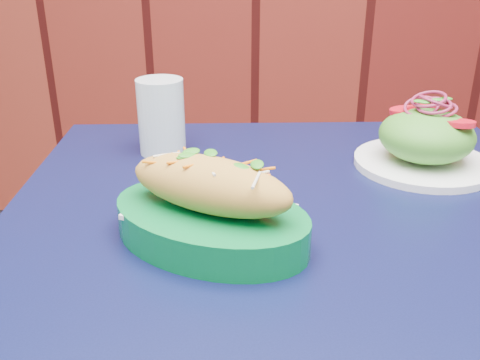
# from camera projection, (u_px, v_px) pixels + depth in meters

# --- Properties ---
(cafe_table) EXTENTS (0.90, 0.90, 0.75)m
(cafe_table) POSITION_uv_depth(u_px,v_px,m) (296.00, 270.00, 0.75)
(cafe_table) COLOR black
(cafe_table) RESTS_ON ground
(banh_mi_basket) EXTENTS (0.29, 0.24, 0.12)m
(banh_mi_basket) POSITION_uv_depth(u_px,v_px,m) (210.00, 208.00, 0.63)
(banh_mi_basket) COLOR #056A2F
(banh_mi_basket) RESTS_ON cafe_table
(salad_plate) EXTENTS (0.22, 0.22, 0.12)m
(salad_plate) POSITION_uv_depth(u_px,v_px,m) (426.00, 141.00, 0.85)
(salad_plate) COLOR white
(salad_plate) RESTS_ON cafe_table
(water_glass) EXTENTS (0.08, 0.08, 0.13)m
(water_glass) POSITION_uv_depth(u_px,v_px,m) (161.00, 117.00, 0.90)
(water_glass) COLOR silver
(water_glass) RESTS_ON cafe_table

